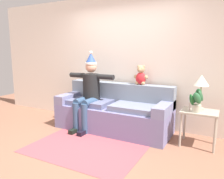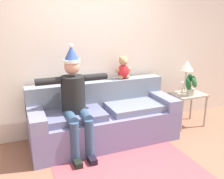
{
  "view_description": "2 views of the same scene",
  "coord_description": "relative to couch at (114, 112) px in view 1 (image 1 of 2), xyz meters",
  "views": [
    {
      "loc": [
        1.96,
        -2.75,
        1.57
      ],
      "look_at": [
        0.06,
        0.85,
        0.85
      ],
      "focal_mm": 35.55,
      "sensor_mm": 36.0,
      "label": 1
    },
    {
      "loc": [
        -1.26,
        -2.37,
        1.88
      ],
      "look_at": [
        0.07,
        0.87,
        0.87
      ],
      "focal_mm": 39.88,
      "sensor_mm": 36.0,
      "label": 2
    }
  ],
  "objects": [
    {
      "name": "area_rug",
      "position": [
        0.0,
        -1.03,
        -0.35
      ],
      "size": [
        1.84,
        1.24,
        0.01
      ],
      "primitive_type": "cube",
      "color": "#AC484F",
      "rests_on": "ground_plane"
    },
    {
      "name": "table_lamp",
      "position": [
        1.58,
        0.05,
        0.7
      ],
      "size": [
        0.24,
        0.24,
        0.58
      ],
      "color": "#BCB094",
      "rests_on": "side_table"
    },
    {
      "name": "side_table",
      "position": [
        1.59,
        -0.04,
        0.14
      ],
      "size": [
        0.57,
        0.44,
        0.6
      ],
      "color": "#A69D8C",
      "rests_on": "ground_plane"
    },
    {
      "name": "person_seated",
      "position": [
        -0.48,
        -0.17,
        0.44
      ],
      "size": [
        1.02,
        0.77,
        1.56
      ],
      "color": "black",
      "rests_on": "ground_plane"
    },
    {
      "name": "back_wall",
      "position": [
        0.0,
        0.51,
        0.99
      ],
      "size": [
        7.0,
        0.1,
        2.7
      ],
      "primitive_type": "cube",
      "color": "silver",
      "rests_on": "ground_plane"
    },
    {
      "name": "candle_tall",
      "position": [
        1.43,
        -0.06,
        0.39
      ],
      "size": [
        0.04,
        0.04,
        0.23
      ],
      "color": "beige",
      "rests_on": "side_table"
    },
    {
      "name": "ground_plane",
      "position": [
        0.0,
        -1.04,
        -0.36
      ],
      "size": [
        10.0,
        10.0,
        0.0
      ],
      "primitive_type": "plane",
      "color": "#8E5D47"
    },
    {
      "name": "potted_plant",
      "position": [
        1.55,
        -0.13,
        0.42
      ],
      "size": [
        0.25,
        0.23,
        0.38
      ],
      "color": "#B9B9A0",
      "rests_on": "side_table"
    },
    {
      "name": "couch",
      "position": [
        0.0,
        0.0,
        0.0
      ],
      "size": [
        2.26,
        0.85,
        0.91
      ],
      "color": "slate",
      "rests_on": "ground_plane"
    },
    {
      "name": "teddy_bear",
      "position": [
        0.46,
        0.25,
        0.72
      ],
      "size": [
        0.29,
        0.17,
        0.38
      ],
      "color": "red",
      "rests_on": "couch"
    }
  ]
}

